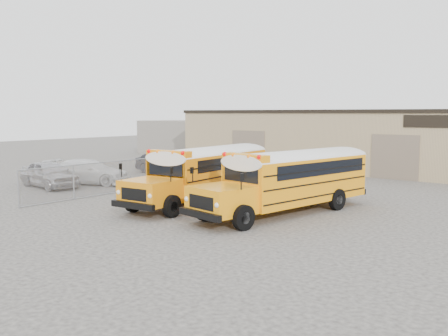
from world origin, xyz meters
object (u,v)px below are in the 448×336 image
Objects in this scene: school_bus_right at (363,167)px; car_silver at (49,174)px; car_white at (88,172)px; tarp_bundle at (177,196)px; car_dark at (165,163)px; school_bus_left at (261,161)px.

school_bus_right is 18.09m from car_silver.
car_white is at bearing -8.61° from car_silver.
tarp_bundle is 0.27× the size of car_dark.
tarp_bundle is at bearing -85.94° from car_silver.
school_bus_left is 12.66m from car_silver.
car_dark is at bearing 137.46° from tarp_bundle.
school_bus_left is 0.98× the size of school_bus_right.
tarp_bundle is 13.91m from car_dark.
car_silver is (-16.10, -8.20, -0.83)m from school_bus_right.
school_bus_left is 1.83× the size of car_white.
school_bus_right is at bearing 2.98° from school_bus_left.
car_dark is at bearing -25.69° from car_white.
school_bus_right is at bearing -94.08° from car_dark.
school_bus_left is 9.42m from car_dark.
car_silver is 9.11m from car_dark.
school_bus_left is 7.53× the size of tarp_bundle.
car_white is at bearing 165.42° from tarp_bundle.
car_silver reaches higher than car_white.
car_silver is at bearing -153.01° from school_bus_right.
school_bus_left is 2.06× the size of car_silver.
car_dark is (-15.54, 0.89, -0.86)m from school_bus_right.
car_white is 1.13× the size of car_dark.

